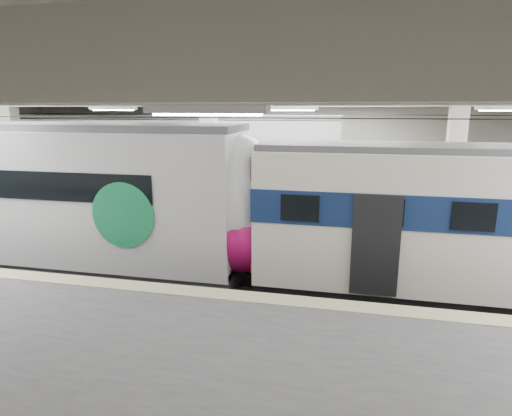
# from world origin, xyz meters

# --- Properties ---
(station_hall) EXTENTS (36.00, 24.00, 5.75)m
(station_hall) POSITION_xyz_m (0.00, -1.74, 3.24)
(station_hall) COLOR black
(station_hall) RESTS_ON ground
(modern_emu) EXTENTS (14.05, 2.90, 4.52)m
(modern_emu) POSITION_xyz_m (-6.25, -0.00, 2.22)
(modern_emu) COLOR silver
(modern_emu) RESTS_ON ground
(older_rer) EXTENTS (12.19, 2.69, 4.08)m
(older_rer) POSITION_xyz_m (5.48, 0.00, 2.14)
(older_rer) COLOR white
(older_rer) RESTS_ON ground
(far_train) EXTENTS (14.83, 3.35, 4.68)m
(far_train) POSITION_xyz_m (-5.86, 5.50, 2.42)
(far_train) COLOR silver
(far_train) RESTS_ON ground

